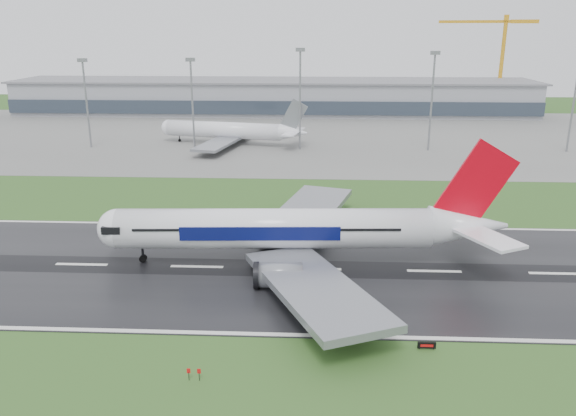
{
  "coord_description": "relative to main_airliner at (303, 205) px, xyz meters",
  "views": [
    {
      "loc": [
        19.73,
        -88.31,
        38.72
      ],
      "look_at": [
        14.95,
        12.0,
        7.0
      ],
      "focal_mm": 35.46,
      "sensor_mm": 36.0,
      "label": 1
    }
  ],
  "objects": [
    {
      "name": "ground",
      "position": [
        -17.93,
        -3.12,
        -10.4
      ],
      "size": [
        520.0,
        520.0,
        0.0
      ],
      "primitive_type": "plane",
      "color": "#29501D",
      "rests_on": "ground"
    },
    {
      "name": "runway",
      "position": [
        -17.93,
        -3.12,
        -10.35
      ],
      "size": [
        400.0,
        45.0,
        0.1
      ],
      "primitive_type": "cube",
      "color": "black",
      "rests_on": "ground"
    },
    {
      "name": "apron",
      "position": [
        -17.93,
        121.88,
        -10.36
      ],
      "size": [
        400.0,
        130.0,
        0.08
      ],
      "primitive_type": "cube",
      "color": "slate",
      "rests_on": "ground"
    },
    {
      "name": "terminal",
      "position": [
        -17.93,
        181.88,
        -2.9
      ],
      "size": [
        240.0,
        36.0,
        15.0
      ],
      "primitive_type": "cube",
      "color": "gray",
      "rests_on": "ground"
    },
    {
      "name": "main_airliner",
      "position": [
        0.0,
        0.0,
        0.0
      ],
      "size": [
        73.16,
        70.01,
        20.61
      ],
      "primitive_type": null,
      "rotation": [
        0.0,
        0.0,
        0.05
      ],
      "color": "white",
      "rests_on": "runway"
    },
    {
      "name": "parked_airliner",
      "position": [
        -27.84,
        103.83,
        -2.36
      ],
      "size": [
        63.76,
        60.89,
        15.92
      ],
      "primitive_type": null,
      "rotation": [
        0.0,
        0.0,
        -0.21
      ],
      "color": "white",
      "rests_on": "apron"
    },
    {
      "name": "tower_crane",
      "position": [
        91.8,
        196.88,
        12.09
      ],
      "size": [
        44.57,
        14.94,
        44.99
      ],
      "primitive_type": null,
      "rotation": [
        0.0,
        0.0,
        -0.28
      ],
      "color": "orange",
      "rests_on": "ground"
    },
    {
      "name": "runway_sign",
      "position": [
        16.3,
        -27.52,
        -9.88
      ],
      "size": [
        2.31,
        0.7,
        1.04
      ],
      "primitive_type": null,
      "rotation": [
        0.0,
        0.0,
        -0.2
      ],
      "color": "black",
      "rests_on": "ground"
    },
    {
      "name": "floodmast_1",
      "position": [
        -74.64,
        96.88,
        3.76
      ],
      "size": [
        0.64,
        0.64,
        28.33
      ],
      "primitive_type": "cylinder",
      "color": "gray",
      "rests_on": "ground"
    },
    {
      "name": "floodmast_2",
      "position": [
        -38.91,
        96.88,
        3.89
      ],
      "size": [
        0.64,
        0.64,
        28.58
      ],
      "primitive_type": "cylinder",
      "color": "gray",
      "rests_on": "ground"
    },
    {
      "name": "floodmast_3",
      "position": [
        -3.22,
        96.88,
        5.47
      ],
      "size": [
        0.64,
        0.64,
        31.75
      ],
      "primitive_type": "cylinder",
      "color": "gray",
      "rests_on": "ground"
    },
    {
      "name": "floodmast_4",
      "position": [
        39.56,
        96.88,
        5.03
      ],
      "size": [
        0.64,
        0.64,
        30.86
      ],
      "primitive_type": "cylinder",
      "color": "gray",
      "rests_on": "ground"
    },
    {
      "name": "floodmast_5",
      "position": [
        84.77,
        96.88,
        6.07
      ],
      "size": [
        0.64,
        0.64,
        32.95
      ],
      "primitive_type": "cylinder",
      "color": "gray",
      "rests_on": "ground"
    }
  ]
}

